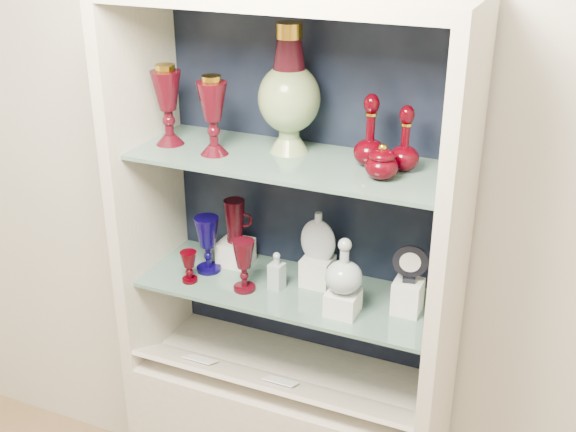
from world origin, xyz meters
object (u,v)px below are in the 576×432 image
at_px(cameo_medallion, 410,263).
at_px(ruby_decanter_b, 405,137).
at_px(enamel_urn, 289,89).
at_px(pedestal_lamp_left, 168,105).
at_px(ruby_pitcher, 235,221).
at_px(ruby_decanter_a, 371,126).
at_px(pedestal_lamp_right, 213,116).
at_px(ruby_goblet_tall, 244,266).
at_px(clear_square_bottle, 277,271).
at_px(ruby_goblet_small, 189,267).
at_px(clear_round_decanter, 344,267).
at_px(flat_flask, 318,235).
at_px(lidded_bowl, 382,161).
at_px(cobalt_goblet, 208,244).

bearing_deg(cameo_medallion, ruby_decanter_b, 136.64).
bearing_deg(enamel_urn, pedestal_lamp_left, -167.15).
relative_size(pedestal_lamp_left, ruby_pitcher, 1.67).
height_order(ruby_decanter_b, ruby_pitcher, ruby_decanter_b).
xyz_separation_m(ruby_decanter_a, ruby_pitcher, (-0.45, 0.04, -0.38)).
distance_m(pedestal_lamp_right, enamel_urn, 0.23).
xyz_separation_m(enamel_urn, ruby_goblet_tall, (-0.09, -0.12, -0.52)).
height_order(ruby_decanter_a, clear_square_bottle, ruby_decanter_a).
bearing_deg(cameo_medallion, ruby_goblet_small, 176.96).
distance_m(ruby_decanter_a, ruby_decanter_b, 0.10).
height_order(pedestal_lamp_left, enamel_urn, enamel_urn).
bearing_deg(clear_square_bottle, clear_round_decanter, -12.97).
xyz_separation_m(pedestal_lamp_left, flat_flask, (0.45, 0.08, -0.37)).
bearing_deg(cameo_medallion, clear_round_decanter, -165.39).
xyz_separation_m(pedestal_lamp_left, lidded_bowl, (0.66, -0.02, -0.07)).
distance_m(ruby_decanter_b, flat_flask, 0.43).
xyz_separation_m(ruby_goblet_tall, ruby_goblet_small, (-0.18, -0.02, -0.03)).
relative_size(enamel_urn, ruby_decanter_b, 1.91).
xyz_separation_m(lidded_bowl, cameo_medallion, (0.08, 0.05, -0.31)).
bearing_deg(ruby_decanter_a, flat_flask, 173.12).
xyz_separation_m(ruby_pitcher, flat_flask, (0.29, -0.02, 0.02)).
xyz_separation_m(ruby_decanter_b, flat_flask, (-0.25, 0.02, -0.35)).
distance_m(ruby_decanter_b, ruby_goblet_tall, 0.63).
xyz_separation_m(pedestal_lamp_left, ruby_goblet_tall, (0.26, -0.04, -0.46)).
bearing_deg(ruby_decanter_a, clear_round_decanter, -102.03).
height_order(ruby_decanter_b, ruby_goblet_tall, ruby_decanter_b).
relative_size(cobalt_goblet, cameo_medallion, 1.58).
relative_size(ruby_decanter_b, clear_square_bottle, 1.57).
xyz_separation_m(lidded_bowl, clear_round_decanter, (-0.08, -0.03, -0.32)).
height_order(pedestal_lamp_left, ruby_pitcher, pedestal_lamp_left).
xyz_separation_m(cobalt_goblet, ruby_goblet_tall, (0.16, -0.06, -0.01)).
bearing_deg(flat_flask, pedestal_lamp_right, -159.93).
relative_size(pedestal_lamp_left, flat_flask, 1.53).
bearing_deg(enamel_urn, pedestal_lamp_right, -150.15).
relative_size(enamel_urn, ruby_pitcher, 2.57).
xyz_separation_m(enamel_urn, ruby_goblet_small, (-0.27, -0.15, -0.55)).
relative_size(enamel_urn, clear_square_bottle, 2.99).
relative_size(ruby_goblet_small, clear_square_bottle, 0.83).
xyz_separation_m(pedestal_lamp_left, ruby_pitcher, (0.16, 0.10, -0.39)).
relative_size(lidded_bowl, clear_round_decanter, 0.62).
xyz_separation_m(pedestal_lamp_right, ruby_goblet_tall, (0.09, -0.02, -0.45)).
bearing_deg(clear_round_decanter, cobalt_goblet, 171.61).
height_order(ruby_decanter_b, cobalt_goblet, ruby_decanter_b).
bearing_deg(clear_square_bottle, flat_flask, 36.29).
relative_size(pedestal_lamp_right, flat_flask, 1.46).
xyz_separation_m(cobalt_goblet, clear_square_bottle, (0.25, -0.02, -0.03)).
distance_m(enamel_urn, clear_round_decanter, 0.52).
height_order(enamel_urn, ruby_goblet_tall, enamel_urn).
height_order(lidded_bowl, ruby_pitcher, lidded_bowl).
bearing_deg(ruby_pitcher, pedestal_lamp_right, -97.07).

